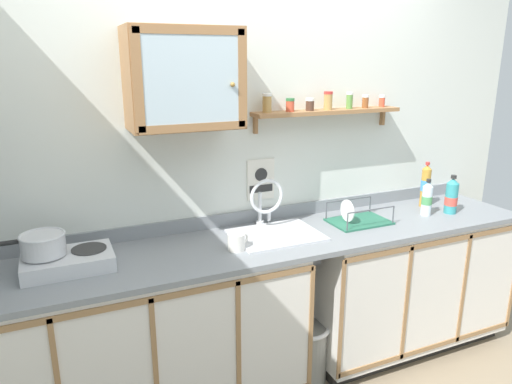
% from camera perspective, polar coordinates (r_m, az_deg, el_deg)
% --- Properties ---
extents(back_wall, '(3.86, 0.07, 2.59)m').
position_cam_1_polar(back_wall, '(2.83, -0.16, 4.16)').
color(back_wall, silver).
rests_on(back_wall, ground).
extents(lower_cabinet_run, '(1.69, 0.60, 0.88)m').
position_cam_1_polar(lower_cabinet_run, '(2.66, -13.44, -17.21)').
color(lower_cabinet_run, black).
rests_on(lower_cabinet_run, ground).
extents(lower_cabinet_run_right, '(1.39, 0.60, 0.88)m').
position_cam_1_polar(lower_cabinet_run_right, '(3.34, 17.22, -10.33)').
color(lower_cabinet_run_right, black).
rests_on(lower_cabinet_run_right, ground).
extents(countertop, '(3.22, 0.62, 0.03)m').
position_cam_1_polar(countertop, '(2.66, 2.63, -5.75)').
color(countertop, gray).
rests_on(countertop, lower_cabinet_run).
extents(backsplash, '(3.22, 0.02, 0.08)m').
position_cam_1_polar(backsplash, '(2.89, 0.13, -2.84)').
color(backsplash, gray).
rests_on(backsplash, countertop).
extents(sink, '(0.49, 0.42, 0.45)m').
position_cam_1_polar(sink, '(2.70, 2.29, -5.51)').
color(sink, silver).
rests_on(sink, countertop).
extents(hot_plate_stove, '(0.41, 0.27, 0.08)m').
position_cam_1_polar(hot_plate_stove, '(2.43, -21.76, -7.77)').
color(hot_plate_stove, silver).
rests_on(hot_plate_stove, countertop).
extents(saucepan, '(0.37, 0.21, 0.10)m').
position_cam_1_polar(saucepan, '(2.41, -24.44, -5.74)').
color(saucepan, silver).
rests_on(saucepan, hot_plate_stove).
extents(bottle_juice_amber_0, '(0.06, 0.06, 0.31)m').
position_cam_1_polar(bottle_juice_amber_0, '(3.35, 19.81, 0.73)').
color(bottle_juice_amber_0, gold).
rests_on(bottle_juice_amber_0, countertop).
extents(bottle_detergent_teal_1, '(0.08, 0.08, 0.25)m').
position_cam_1_polar(bottle_detergent_teal_1, '(3.28, 22.56, -0.52)').
color(bottle_detergent_teal_1, teal).
rests_on(bottle_detergent_teal_1, countertop).
extents(bottle_water_clear_2, '(0.07, 0.07, 0.24)m').
position_cam_1_polar(bottle_water_clear_2, '(3.18, 19.96, -0.79)').
color(bottle_water_clear_2, silver).
rests_on(bottle_water_clear_2, countertop).
extents(dish_rack, '(0.36, 0.24, 0.15)m').
position_cam_1_polar(dish_rack, '(2.94, 12.19, -3.27)').
color(dish_rack, '#26664C').
rests_on(dish_rack, countertop).
extents(mug, '(0.13, 0.09, 0.09)m').
position_cam_1_polar(mug, '(2.47, -2.34, -6.02)').
color(mug, white).
rests_on(mug, countertop).
extents(wall_cabinet, '(0.57, 0.32, 0.50)m').
position_cam_1_polar(wall_cabinet, '(2.45, -8.69, 13.38)').
color(wall_cabinet, '#996B42').
extents(spice_shelf, '(0.97, 0.14, 0.23)m').
position_cam_1_polar(spice_shelf, '(2.90, 8.38, 9.88)').
color(spice_shelf, '#996B42').
extents(warning_sign, '(0.18, 0.01, 0.25)m').
position_cam_1_polar(warning_sign, '(2.84, 0.58, 1.50)').
color(warning_sign, silver).
extents(trash_bin, '(0.28, 0.28, 0.37)m').
position_cam_1_polar(trash_bin, '(2.99, 6.06, -18.56)').
color(trash_bin, gray).
rests_on(trash_bin, ground).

